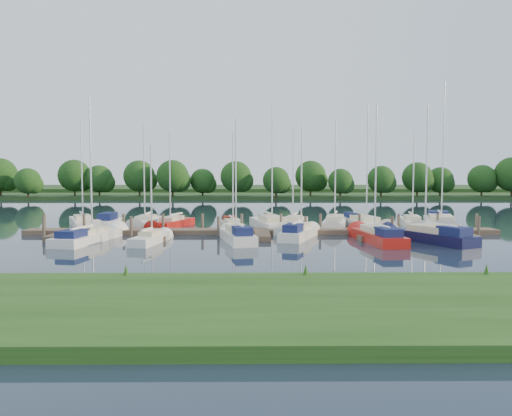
{
  "coord_description": "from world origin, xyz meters",
  "views": [
    {
      "loc": [
        -0.86,
        -34.27,
        5.23
      ],
      "look_at": [
        -0.49,
        8.0,
        2.2
      ],
      "focal_mm": 35.0,
      "sensor_mm": 36.0,
      "label": 1
    }
  ],
  "objects_px": {
    "dock": "(262,232)",
    "sailboat_s_2": "(237,237)",
    "sailboat_n_0": "(83,223)",
    "motorboat": "(107,223)",
    "sailboat_n_5": "(271,226)"
  },
  "relations": [
    {
      "from": "motorboat",
      "to": "sailboat_s_2",
      "type": "bearing_deg",
      "value": 141.23
    },
    {
      "from": "sailboat_s_2",
      "to": "sailboat_n_0",
      "type": "bearing_deg",
      "value": 131.98
    },
    {
      "from": "dock",
      "to": "sailboat_s_2",
      "type": "xyz_separation_m",
      "value": [
        -1.96,
        -4.13,
        0.14
      ]
    },
    {
      "from": "sailboat_n_0",
      "to": "motorboat",
      "type": "height_order",
      "value": "sailboat_n_0"
    },
    {
      "from": "motorboat",
      "to": "sailboat_n_5",
      "type": "relative_size",
      "value": 0.46
    },
    {
      "from": "sailboat_n_0",
      "to": "motorboat",
      "type": "bearing_deg",
      "value": 156.47
    },
    {
      "from": "sailboat_n_5",
      "to": "motorboat",
      "type": "bearing_deg",
      "value": -22.82
    },
    {
      "from": "motorboat",
      "to": "sailboat_s_2",
      "type": "relative_size",
      "value": 0.57
    },
    {
      "from": "sailboat_n_0",
      "to": "sailboat_s_2",
      "type": "relative_size",
      "value": 1.07
    },
    {
      "from": "motorboat",
      "to": "sailboat_n_5",
      "type": "height_order",
      "value": "sailboat_n_5"
    },
    {
      "from": "motorboat",
      "to": "sailboat_n_5",
      "type": "bearing_deg",
      "value": 171.32
    },
    {
      "from": "sailboat_n_0",
      "to": "sailboat_n_5",
      "type": "distance_m",
      "value": 18.48
    },
    {
      "from": "sailboat_s_2",
      "to": "dock",
      "type": "bearing_deg",
      "value": 52.2
    },
    {
      "from": "motorboat",
      "to": "sailboat_s_2",
      "type": "distance_m",
      "value": 17.05
    },
    {
      "from": "sailboat_n_0",
      "to": "sailboat_s_2",
      "type": "bearing_deg",
      "value": 120.14
    }
  ]
}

